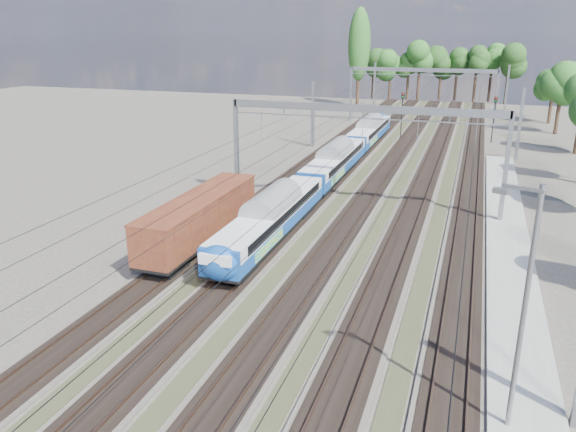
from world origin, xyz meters
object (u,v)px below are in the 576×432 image
(emu_train, at_px, (334,158))
(lamp_post, at_px, (522,305))
(signal_far, at_px, (494,114))
(signal_near, at_px, (402,110))
(freight_boxcar, at_px, (200,217))
(worker, at_px, (455,113))

(emu_train, xyz_separation_m, lamp_post, (15.64, -35.02, 3.14))
(emu_train, bearing_deg, lamp_post, -65.93)
(signal_far, height_order, lamp_post, lamp_post)
(signal_near, xyz_separation_m, lamp_post, (12.23, -60.10, 1.32))
(freight_boxcar, xyz_separation_m, signal_near, (7.91, 46.22, 1.93))
(emu_train, height_order, signal_near, signal_near)
(freight_boxcar, height_order, signal_far, signal_far)
(worker, bearing_deg, freight_boxcar, -178.79)
(emu_train, height_order, lamp_post, lamp_post)
(worker, height_order, signal_near, signal_near)
(emu_train, relative_size, lamp_post, 5.70)
(lamp_post, bearing_deg, signal_near, 120.04)
(lamp_post, bearing_deg, emu_train, 132.60)
(signal_far, bearing_deg, freight_boxcar, -95.18)
(emu_train, bearing_deg, signal_far, 59.68)
(freight_boxcar, relative_size, worker, 8.62)
(freight_boxcar, bearing_deg, emu_train, 77.98)
(freight_boxcar, height_order, worker, freight_boxcar)
(signal_near, bearing_deg, lamp_post, -61.71)
(freight_boxcar, xyz_separation_m, lamp_post, (20.15, -13.88, 3.25))
(signal_near, distance_m, lamp_post, 61.35)
(lamp_post, bearing_deg, signal_far, 108.54)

